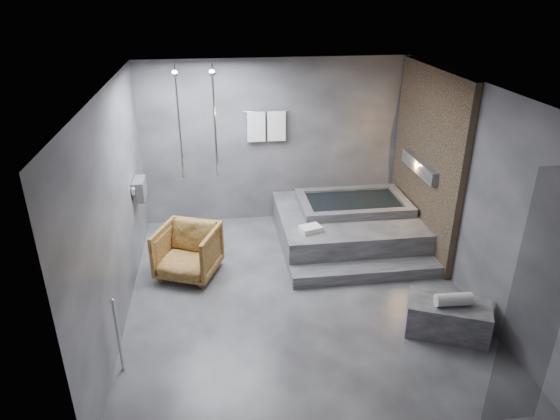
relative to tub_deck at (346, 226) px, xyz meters
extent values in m
plane|color=#2F2F31|center=(-1.05, -1.45, -0.25)|extent=(5.00, 5.00, 0.00)
cube|color=#4E4E51|center=(-1.05, -1.45, 2.55)|extent=(4.50, 5.00, 0.04)
cube|color=#393A3F|center=(-1.05, 1.05, 1.15)|extent=(4.50, 0.04, 2.80)
cube|color=#393A3F|center=(-1.05, -3.95, 1.15)|extent=(4.50, 0.04, 2.80)
cube|color=#393A3F|center=(-3.30, -1.45, 1.15)|extent=(0.04, 5.00, 2.80)
cube|color=#393A3F|center=(1.20, -1.45, 1.15)|extent=(0.04, 5.00, 2.80)
cube|color=#82694C|center=(1.14, -0.20, 1.15)|extent=(0.10, 2.40, 2.78)
cube|color=#FF9938|center=(1.06, -0.20, 1.05)|extent=(0.14, 1.20, 0.20)
cube|color=gray|center=(-3.21, -0.05, 0.85)|extent=(0.16, 0.42, 0.30)
imported|color=beige|center=(-3.20, -0.15, 0.80)|extent=(0.08, 0.08, 0.21)
imported|color=beige|center=(-3.20, 0.05, 0.78)|extent=(0.07, 0.07, 0.15)
cylinder|color=silver|center=(-2.05, 0.60, 1.65)|extent=(0.04, 0.04, 1.80)
cylinder|color=silver|center=(-2.60, 0.60, 1.65)|extent=(0.04, 0.04, 1.80)
cylinder|color=silver|center=(-1.20, 0.99, 1.70)|extent=(0.75, 0.02, 0.02)
cube|color=white|center=(-1.37, 0.97, 1.45)|extent=(0.30, 0.06, 0.50)
cube|color=white|center=(-1.03, 0.97, 1.45)|extent=(0.30, 0.06, 0.50)
cylinder|color=silver|center=(-3.20, -2.65, 0.20)|extent=(0.04, 0.04, 0.90)
cube|color=black|center=(0.60, -3.90, 1.10)|extent=(0.55, 0.01, 2.60)
cube|color=#343437|center=(0.00, 0.00, 0.00)|extent=(2.20, 2.00, 0.50)
cube|color=#343437|center=(0.00, -1.18, -0.16)|extent=(2.20, 0.36, 0.18)
cube|color=#37383A|center=(0.61, -2.51, -0.04)|extent=(1.08, 0.85, 0.43)
imported|color=#4E3213|center=(-2.54, -0.75, 0.12)|extent=(1.05, 1.06, 0.75)
cylinder|color=silver|center=(0.62, -2.55, 0.25)|extent=(0.44, 0.17, 0.16)
cube|color=silver|center=(-0.72, -0.59, 0.29)|extent=(0.36, 0.30, 0.08)
camera|label=1|loc=(-2.05, -7.11, 3.66)|focal=32.00mm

